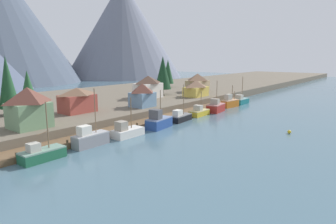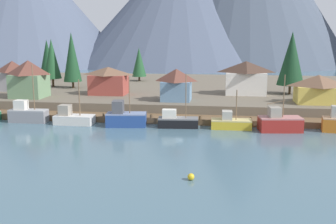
% 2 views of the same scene
% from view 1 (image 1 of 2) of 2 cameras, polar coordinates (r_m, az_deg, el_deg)
% --- Properties ---
extents(ground_plane, '(400.00, 400.00, 1.00)m').
position_cam_1_polar(ground_plane, '(82.36, -10.04, -0.17)').
color(ground_plane, '#476675').
extents(dock, '(80.00, 4.00, 1.60)m').
position_cam_1_polar(dock, '(69.94, -0.20, -1.08)').
color(dock, brown).
rests_on(dock, ground_plane).
extents(shoreline_bank, '(400.00, 56.00, 2.50)m').
position_cam_1_polar(shoreline_bank, '(91.30, -15.10, 1.78)').
color(shoreline_bank, '#665B4C').
rests_on(shoreline_bank, ground_plane).
extents(mountain_far_ridge, '(86.24, 86.24, 69.90)m').
position_cam_1_polar(mountain_far_ridge, '(228.81, -8.68, 15.55)').
color(mountain_far_ridge, slate).
rests_on(mountain_far_ridge, ground_plane).
extents(fishing_boat_green, '(6.29, 2.67, 8.43)m').
position_cam_1_polar(fishing_boat_green, '(46.26, -23.33, -7.47)').
color(fishing_boat_green, '#1E5B3D').
rests_on(fishing_boat_green, ground_plane).
extents(fishing_boat_grey, '(6.28, 2.29, 9.60)m').
position_cam_1_polar(fishing_boat_grey, '(50.68, -14.93, -4.98)').
color(fishing_boat_grey, gray).
rests_on(fishing_boat_grey, ground_plane).
extents(fishing_boat_white, '(6.29, 2.98, 7.31)m').
position_cam_1_polar(fishing_boat_white, '(55.45, -8.04, -3.73)').
color(fishing_boat_white, silver).
rests_on(fishing_boat_white, ground_plane).
extents(fishing_boat_blue, '(6.56, 3.63, 7.93)m').
position_cam_1_polar(fishing_boat_blue, '(61.36, -1.85, -1.86)').
color(fishing_boat_blue, navy).
rests_on(fishing_boat_blue, ground_plane).
extents(fishing_boat_black, '(6.43, 2.94, 8.49)m').
position_cam_1_polar(fishing_boat_black, '(68.06, 2.41, -0.99)').
color(fishing_boat_black, black).
rests_on(fishing_boat_black, ground_plane).
extents(fishing_boat_yellow, '(6.20, 2.67, 6.08)m').
position_cam_1_polar(fishing_boat_yellow, '(74.97, 6.09, -0.00)').
color(fishing_boat_yellow, gold).
rests_on(fishing_boat_yellow, ground_plane).
extents(fishing_boat_red, '(6.61, 3.89, 8.53)m').
position_cam_1_polar(fishing_boat_red, '(80.74, 9.26, 0.95)').
color(fishing_boat_red, maroon).
rests_on(fishing_boat_red, ground_plane).
extents(fishing_boat_orange, '(6.50, 3.04, 6.47)m').
position_cam_1_polar(fishing_boat_orange, '(89.16, 11.92, 1.80)').
color(fishing_boat_orange, '#CC6B1E').
rests_on(fishing_boat_orange, ground_plane).
extents(fishing_boat_teal, '(6.30, 2.85, 8.63)m').
position_cam_1_polar(fishing_boat_teal, '(96.19, 13.96, 2.19)').
color(fishing_boat_teal, '#196B70').
rests_on(fishing_boat_teal, ground_plane).
extents(house_white, '(8.32, 5.66, 6.70)m').
position_cam_1_polar(house_white, '(89.04, -3.88, 4.94)').
color(house_white, silver).
rests_on(house_white, shoreline_bank).
extents(house_yellow, '(7.96, 5.30, 5.01)m').
position_cam_1_polar(house_yellow, '(92.94, 5.43, 4.62)').
color(house_yellow, gold).
rests_on(house_yellow, shoreline_bank).
extents(house_green, '(6.42, 5.82, 7.12)m').
position_cam_1_polar(house_green, '(56.14, -25.46, 0.85)').
color(house_green, '#6B8E66').
rests_on(house_green, shoreline_bank).
extents(house_red, '(7.54, 5.27, 5.55)m').
position_cam_1_polar(house_red, '(68.34, -17.20, 2.28)').
color(house_red, '#9E4238').
rests_on(house_red, shoreline_bank).
extents(house_blue, '(5.55, 5.00, 5.83)m').
position_cam_1_polar(house_blue, '(73.05, -5.01, 3.34)').
color(house_blue, '#6689A8').
rests_on(house_blue, shoreline_bank).
extents(house_tan, '(7.69, 6.27, 6.43)m').
position_cam_1_polar(house_tan, '(106.08, 5.75, 5.74)').
color(house_tan, tan).
rests_on(house_tan, shoreline_bank).
extents(conifer_near_left, '(4.06, 4.06, 12.51)m').
position_cam_1_polar(conifer_near_left, '(70.30, -28.75, 5.09)').
color(conifer_near_left, '#4C3823').
rests_on(conifer_near_left, shoreline_bank).
extents(conifer_near_right, '(4.69, 4.69, 11.24)m').
position_cam_1_polar(conifer_near_right, '(121.10, -0.00, 7.85)').
color(conifer_near_right, '#4C3823').
rests_on(conifer_near_right, shoreline_bank).
extents(conifer_mid_right, '(3.74, 3.74, 8.64)m').
position_cam_1_polar(conifer_mid_right, '(89.85, -25.61, 4.94)').
color(conifer_mid_right, '#4C3823').
rests_on(conifer_mid_right, shoreline_bank).
extents(conifer_back_left, '(5.40, 5.40, 12.55)m').
position_cam_1_polar(conifer_back_left, '(96.51, -1.00, 7.65)').
color(conifer_back_left, '#4C3823').
rests_on(conifer_back_left, shoreline_bank).
extents(channel_buoy, '(0.70, 0.70, 0.70)m').
position_cam_1_polar(channel_buoy, '(61.90, 22.49, -3.58)').
color(channel_buoy, gold).
rests_on(channel_buoy, ground_plane).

